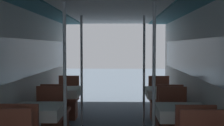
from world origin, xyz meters
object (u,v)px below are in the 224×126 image
at_px(chair_right_near_2, 168,119).
at_px(chair_right_far_2, 160,106).
at_px(dining_table_right_1, 182,114).
at_px(dining_table_right_2, 164,94).
at_px(chair_left_near_2, 56,118).
at_px(support_pole_left_2, 82,71).
at_px(support_pole_right_1, 154,82).
at_px(dining_table_left_2, 62,93).
at_px(dining_table_left_1, 37,113).
at_px(support_pole_right_2, 144,71).
at_px(support_pole_left_1, 65,82).
at_px(chair_left_far_2, 68,106).

xyz_separation_m(chair_right_near_2, chair_right_far_2, (-0.00, 1.19, 0.00)).
distance_m(dining_table_right_1, dining_table_right_2, 1.81).
relative_size(chair_left_near_2, chair_right_near_2, 1.00).
height_order(dining_table_right_2, chair_right_near_2, chair_right_near_2).
xyz_separation_m(support_pole_left_2, dining_table_right_2, (1.59, 0.00, -0.44)).
xyz_separation_m(support_pole_right_1, dining_table_right_2, (0.38, 1.81, -0.44)).
distance_m(chair_left_near_2, chair_right_far_2, 2.30).
relative_size(dining_table_left_2, chair_right_near_2, 0.81).
relative_size(dining_table_left_1, chair_right_near_2, 0.81).
height_order(chair_left_near_2, dining_table_right_1, chair_left_near_2).
bearing_deg(support_pole_right_2, support_pole_left_1, -123.68).
bearing_deg(dining_table_right_1, dining_table_right_2, 90.00).
xyz_separation_m(chair_left_near_2, support_pole_right_1, (1.59, -1.21, 0.79)).
height_order(support_pole_right_1, support_pole_right_2, same).
bearing_deg(dining_table_right_2, support_pole_left_2, 180.00).
bearing_deg(dining_table_left_1, dining_table_right_2, 42.65).
xyz_separation_m(dining_table_left_1, dining_table_left_2, (0.00, 1.81, 0.00)).
xyz_separation_m(chair_left_near_2, chair_left_far_2, (0.00, 1.19, 0.00)).
bearing_deg(support_pole_right_2, chair_left_far_2, 159.37).
bearing_deg(chair_right_near_2, chair_left_near_2, 180.00).
xyz_separation_m(dining_table_left_2, chair_right_near_2, (1.96, -0.60, -0.35)).
bearing_deg(chair_left_far_2, dining_table_right_1, 129.23).
height_order(support_pole_right_1, chair_right_far_2, support_pole_right_1).
bearing_deg(dining_table_right_2, support_pole_right_2, 180.00).
bearing_deg(dining_table_right_2, dining_table_left_2, 180.00).
xyz_separation_m(chair_left_near_2, dining_table_right_2, (1.96, 0.60, 0.35)).
xyz_separation_m(dining_table_left_1, support_pole_right_2, (1.59, 1.81, 0.44)).
relative_size(dining_table_left_1, support_pole_left_2, 0.34).
bearing_deg(support_pole_right_1, chair_left_far_2, 123.38).
bearing_deg(support_pole_right_1, dining_table_left_2, 131.22).
bearing_deg(support_pole_left_1, chair_right_near_2, 37.42).
bearing_deg(support_pole_right_2, dining_table_right_2, 0.00).
bearing_deg(chair_right_far_2, chair_right_near_2, 90.00).
height_order(dining_table_right_1, chair_right_far_2, chair_right_far_2).
height_order(dining_table_left_2, chair_left_far_2, chair_left_far_2).
relative_size(dining_table_left_1, chair_right_far_2, 0.81).
distance_m(chair_left_far_2, dining_table_right_2, 2.08).
bearing_deg(dining_table_left_1, support_pole_left_1, 0.00).
xyz_separation_m(dining_table_right_2, chair_right_far_2, (-0.00, 0.60, -0.35)).
distance_m(support_pole_left_1, chair_right_near_2, 2.15).
distance_m(support_pole_right_1, chair_right_far_2, 2.56).
distance_m(dining_table_left_1, chair_left_near_2, 1.26).
xyz_separation_m(dining_table_left_2, support_pole_right_1, (1.59, -1.81, 0.44)).
bearing_deg(dining_table_right_1, dining_table_left_2, 137.35).
xyz_separation_m(dining_table_right_1, support_pole_right_2, (-0.38, 1.81, 0.44)).
distance_m(chair_left_far_2, chair_right_far_2, 1.96).
bearing_deg(dining_table_right_1, support_pole_left_1, 180.00).
xyz_separation_m(chair_left_far_2, chair_right_near_2, (1.96, -1.19, 0.00)).
xyz_separation_m(chair_left_near_2, chair_right_far_2, (1.96, 1.19, 0.00)).
bearing_deg(support_pole_left_2, support_pole_left_1, -90.00).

